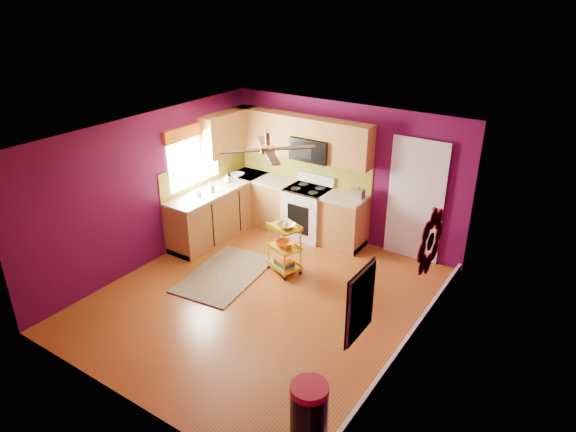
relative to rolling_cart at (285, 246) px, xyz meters
The scene contains 18 objects.
ground 0.98m from the rolling_cart, 78.92° to the right, with size 5.00×5.00×0.00m, color brown.
room_envelope 1.45m from the rolling_cart, 77.17° to the right, with size 4.54×5.04×2.52m.
lower_cabinets 1.53m from the rolling_cart, 140.45° to the left, with size 2.81×2.31×0.94m.
electric_range 1.39m from the rolling_cart, 106.14° to the left, with size 0.76×0.66×1.13m.
upper_cabinetry 2.17m from the rolling_cart, 128.99° to the left, with size 2.80×2.30×1.26m.
left_window 2.42m from the rolling_cart, behind, with size 0.08×1.35×1.08m.
panel_door 2.29m from the rolling_cart, 47.02° to the left, with size 0.95×0.11×2.15m.
right_wall_art 2.84m from the rolling_cart, 26.25° to the right, with size 0.04×2.74×1.04m.
ceiling_fan 1.94m from the rolling_cart, 75.59° to the right, with size 1.01×1.01×0.26m.
shag_rug 1.08m from the rolling_cart, 139.39° to the right, with size 1.03×1.68×0.02m, color black.
rolling_cart is the anchor object (origin of this frame).
trash_can 3.44m from the rolling_cart, 51.88° to the right, with size 0.45×0.46×0.75m.
teal_kettle 1.64m from the rolling_cart, 68.54° to the left, with size 0.18×0.18×0.21m.
toaster 1.61m from the rolling_cart, 68.05° to the left, with size 0.22×0.15×0.18m, color beige.
soap_bottle_a 1.83m from the rolling_cart, behind, with size 0.09×0.10×0.21m, color #EA3F72.
soap_bottle_b 2.01m from the rolling_cart, 157.30° to the left, with size 0.13×0.13×0.17m, color white.
counter_dish 2.21m from the rolling_cart, 148.78° to the left, with size 0.25×0.25×0.06m, color white.
counter_cup 1.84m from the rolling_cart, behind, with size 0.12×0.12×0.09m, color white.
Camera 1 is at (3.92, -5.19, 4.35)m, focal length 32.00 mm.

